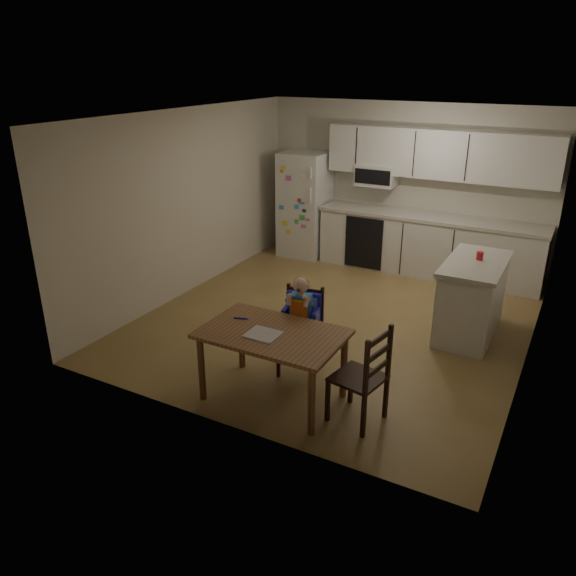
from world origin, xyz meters
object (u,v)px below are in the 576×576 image
(red_cup, at_px, (480,256))
(chair_side, at_px, (368,372))
(kitchen_island, at_px, (472,298))
(dining_table, at_px, (273,341))
(chair_booster, at_px, (302,314))
(refrigerator, at_px, (305,204))

(red_cup, distance_m, chair_side, 2.45)
(kitchen_island, distance_m, chair_side, 2.32)
(kitchen_island, relative_size, red_cup, 12.83)
(kitchen_island, xyz_separation_m, red_cup, (0.02, 0.08, 0.50))
(kitchen_island, xyz_separation_m, dining_table, (-1.37, -2.32, 0.15))
(dining_table, relative_size, chair_booster, 1.24)
(dining_table, xyz_separation_m, chair_booster, (-0.01, 0.61, 0.03))
(kitchen_island, relative_size, dining_table, 0.94)
(dining_table, bearing_deg, chair_side, 1.96)
(chair_side, bearing_deg, red_cup, -179.88)
(red_cup, bearing_deg, refrigerator, 151.99)
(dining_table, bearing_deg, red_cup, 59.96)
(kitchen_island, distance_m, red_cup, 0.51)
(refrigerator, xyz_separation_m, chair_booster, (1.71, -3.44, -0.21))
(chair_booster, bearing_deg, red_cup, 40.28)
(kitchen_island, relative_size, chair_side, 1.31)
(red_cup, height_order, chair_booster, chair_booster)
(kitchen_island, height_order, red_cup, red_cup)
(refrigerator, height_order, red_cup, refrigerator)
(chair_booster, bearing_deg, dining_table, -100.85)
(red_cup, xyz_separation_m, chair_side, (-0.44, -2.37, -0.43))
(dining_table, bearing_deg, chair_booster, 90.84)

